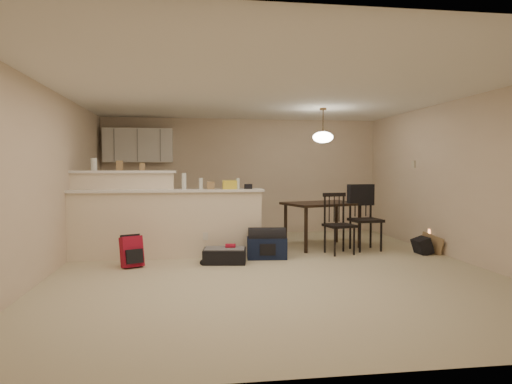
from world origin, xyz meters
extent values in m
plane|color=#C4BA96|center=(0.00, 0.00, 0.00)|extent=(7.00, 7.00, 0.00)
plane|color=white|center=(0.00, 0.00, 2.50)|extent=(7.00, 7.00, 0.00)
cube|color=beige|center=(0.00, 3.50, 1.25)|extent=(6.00, 0.02, 2.50)
cube|color=beige|center=(0.00, -3.50, 1.25)|extent=(6.00, 0.02, 2.50)
cube|color=beige|center=(-3.00, 0.00, 1.25)|extent=(0.02, 7.00, 2.50)
cube|color=beige|center=(3.00, 0.00, 1.25)|extent=(0.02, 7.00, 2.50)
cube|color=beige|center=(-1.50, 0.90, 0.53)|extent=(3.00, 0.28, 1.05)
cube|color=white|center=(-1.50, 0.90, 1.07)|extent=(3.08, 0.38, 0.04)
cube|color=beige|center=(-2.20, 1.12, 0.68)|extent=(1.60, 0.24, 1.35)
cube|color=white|center=(-2.20, 1.12, 1.37)|extent=(1.68, 0.34, 0.04)
cube|color=white|center=(-2.20, 3.32, 1.90)|extent=(1.40, 0.34, 0.70)
cube|color=white|center=(-2.00, 3.19, 0.45)|extent=(1.80, 0.60, 0.90)
cube|color=beige|center=(2.98, 1.55, 1.50)|extent=(0.02, 0.12, 0.12)
cylinder|color=silver|center=(-2.65, 1.12, 1.49)|extent=(0.10, 0.10, 0.20)
cube|color=#96764D|center=(-2.25, 1.12, 1.47)|extent=(0.10, 0.07, 0.16)
cube|color=#96764D|center=(-1.90, 1.12, 1.45)|extent=(0.08, 0.06, 0.12)
cylinder|color=silver|center=(-1.23, 0.90, 1.22)|extent=(0.07, 0.07, 0.26)
cylinder|color=silver|center=(-0.96, 0.90, 1.18)|extent=(0.06, 0.06, 0.18)
cube|color=#96764D|center=(-0.50, 0.90, 1.16)|extent=(0.22, 0.18, 0.14)
cube|color=#96764D|center=(-0.20, 0.90, 1.13)|extent=(0.12, 0.10, 0.08)
cylinder|color=silver|center=(-0.37, 0.90, 1.18)|extent=(0.06, 0.06, 0.18)
cube|color=#96764D|center=(-0.81, 0.90, 1.15)|extent=(0.12, 0.10, 0.12)
cube|color=black|center=(1.22, 1.48, 0.79)|extent=(1.50, 1.22, 0.04)
cylinder|color=black|center=(0.79, 0.98, 0.38)|extent=(0.06, 0.06, 0.77)
cylinder|color=black|center=(1.86, 1.32, 0.38)|extent=(0.06, 0.06, 0.77)
cylinder|color=black|center=(0.58, 1.64, 0.38)|extent=(0.06, 0.06, 0.77)
cylinder|color=black|center=(1.65, 1.98, 0.38)|extent=(0.06, 0.06, 0.77)
cylinder|color=brown|center=(1.22, 1.48, 2.25)|extent=(0.02, 0.02, 0.50)
cylinder|color=brown|center=(1.22, 1.48, 2.48)|extent=(0.12, 0.12, 0.03)
ellipsoid|color=white|center=(1.22, 1.48, 1.98)|extent=(0.36, 0.36, 0.20)
cube|color=black|center=(-0.63, 0.35, 0.11)|extent=(0.68, 0.50, 0.21)
cube|color=maroon|center=(-1.98, 0.27, 0.22)|extent=(0.34, 0.29, 0.44)
cube|color=#111B37|center=(0.06, 0.61, 0.17)|extent=(0.64, 0.39, 0.34)
cube|color=black|center=(2.68, 0.61, 0.13)|extent=(0.22, 0.30, 0.26)
cube|color=#96764D|center=(2.85, 0.61, 0.16)|extent=(0.19, 0.39, 0.32)
camera|label=1|loc=(-1.12, -6.44, 1.43)|focal=32.00mm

